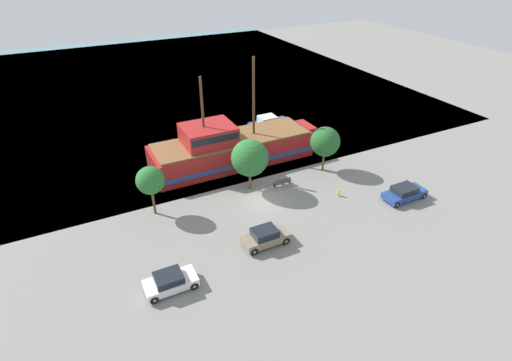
% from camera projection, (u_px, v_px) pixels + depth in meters
% --- Properties ---
extents(ground_plane, '(160.00, 160.00, 0.00)m').
position_uv_depth(ground_plane, '(261.00, 201.00, 40.28)').
color(ground_plane, gray).
extents(water_surface, '(80.00, 80.00, 0.00)m').
position_uv_depth(water_surface, '(152.00, 82.00, 73.94)').
color(water_surface, slate).
rests_on(water_surface, ground).
extents(pirate_ship, '(20.11, 5.90, 11.99)m').
position_uv_depth(pirate_ship, '(230.00, 147.00, 46.36)').
color(pirate_ship, '#A31E1E').
rests_on(pirate_ship, water_surface).
extents(moored_boat_dockside, '(5.78, 2.57, 1.67)m').
position_uv_depth(moored_boat_dockside, '(269.00, 123.00, 55.85)').
color(moored_boat_dockside, navy).
rests_on(moored_boat_dockside, water_surface).
extents(parked_car_curb_front, '(3.92, 1.97, 1.41)m').
position_uv_depth(parked_car_curb_front, '(170.00, 282.00, 29.78)').
color(parked_car_curb_front, white).
rests_on(parked_car_curb_front, ground_plane).
extents(parked_car_curb_mid, '(4.03, 1.86, 1.60)m').
position_uv_depth(parked_car_curb_mid, '(265.00, 237.00, 34.14)').
color(parked_car_curb_mid, '#7F705B').
rests_on(parked_car_curb_mid, ground_plane).
extents(parked_car_curb_rear, '(4.50, 1.98, 1.46)m').
position_uv_depth(parked_car_curb_rear, '(404.00, 193.00, 40.22)').
color(parked_car_curb_rear, navy).
rests_on(parked_car_curb_rear, ground_plane).
extents(fire_hydrant, '(0.42, 0.25, 0.76)m').
position_uv_depth(fire_hydrant, '(339.00, 192.00, 40.85)').
color(fire_hydrant, yellow).
rests_on(fire_hydrant, ground_plane).
extents(bench_promenade_east, '(1.93, 0.45, 0.85)m').
position_uv_depth(bench_promenade_east, '(282.00, 182.00, 42.60)').
color(bench_promenade_east, '#4C4742').
rests_on(bench_promenade_east, ground_plane).
extents(tree_row_east, '(2.64, 2.64, 5.00)m').
position_uv_depth(tree_row_east, '(150.00, 181.00, 36.56)').
color(tree_row_east, brown).
rests_on(tree_row_east, ground_plane).
extents(tree_row_mideast, '(3.81, 3.81, 5.56)m').
position_uv_depth(tree_row_mideast, '(250.00, 158.00, 40.41)').
color(tree_row_mideast, brown).
rests_on(tree_row_mideast, ground_plane).
extents(tree_row_midwest, '(3.30, 3.30, 5.17)m').
position_uv_depth(tree_row_midwest, '(325.00, 142.00, 43.97)').
color(tree_row_midwest, brown).
rests_on(tree_row_midwest, ground_plane).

